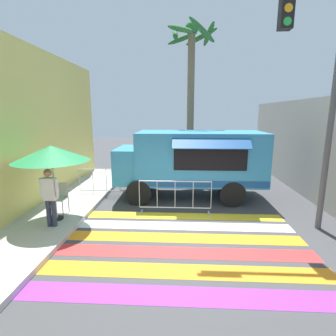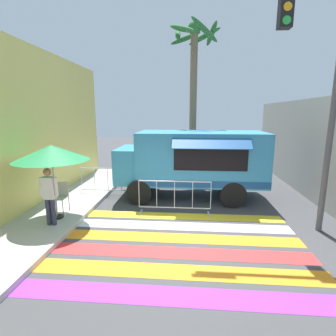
{
  "view_description": "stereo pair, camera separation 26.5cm",
  "coord_description": "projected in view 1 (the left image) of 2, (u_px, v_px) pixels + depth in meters",
  "views": [
    {
      "loc": [
        -0.01,
        -6.41,
        3.25
      ],
      "look_at": [
        -0.48,
        2.4,
        1.42
      ],
      "focal_mm": 28.0,
      "sensor_mm": 36.0,
      "label": 1
    },
    {
      "loc": [
        0.25,
        -6.4,
        3.25
      ],
      "look_at": [
        -0.48,
        2.4,
        1.42
      ],
      "focal_mm": 28.0,
      "sensor_mm": 36.0,
      "label": 2
    }
  ],
  "objects": [
    {
      "name": "barricade_front",
      "position": [
        175.0,
        197.0,
        8.6
      ],
      "size": [
        2.39,
        0.44,
        1.12
      ],
      "color": "#B7BABF",
      "rests_on": "ground_plane"
    },
    {
      "name": "traffic_signal_pole",
      "position": [
        307.0,
        63.0,
        6.71
      ],
      "size": [
        4.24,
        0.29,
        6.7
      ],
      "color": "#515456",
      "rests_on": "ground_plane"
    },
    {
      "name": "food_truck",
      "position": [
        189.0,
        159.0,
        10.15
      ],
      "size": [
        5.58,
        2.71,
        2.58
      ],
      "color": "#338CBF",
      "rests_on": "ground_plane"
    },
    {
      "name": "barricade_side",
      "position": [
        106.0,
        182.0,
        10.52
      ],
      "size": [
        2.22,
        0.44,
        1.12
      ],
      "color": "#B7BABF",
      "rests_on": "ground_plane"
    },
    {
      "name": "patio_umbrella",
      "position": [
        51.0,
        154.0,
        7.48
      ],
      "size": [
        2.13,
        2.13,
        2.23
      ],
      "color": "black",
      "rests_on": "sidewalk_left"
    },
    {
      "name": "ground_plane",
      "position": [
        181.0,
        239.0,
        6.93
      ],
      "size": [
        60.0,
        60.0,
        0.0
      ],
      "primitive_type": "plane",
      "color": "#424244"
    },
    {
      "name": "crosswalk_painted",
      "position": [
        181.0,
        245.0,
        6.62
      ],
      "size": [
        6.4,
        4.36,
        0.01
      ],
      "color": "purple",
      "rests_on": "ground_plane"
    },
    {
      "name": "vendor_person",
      "position": [
        50.0,
        194.0,
        7.21
      ],
      "size": [
        0.53,
        0.22,
        1.65
      ],
      "rotation": [
        0.0,
        0.0,
        0.0
      ],
      "color": "#2D3347",
      "rests_on": "sidewalk_left"
    },
    {
      "name": "folding_chair",
      "position": [
        60.0,
        195.0,
        8.29
      ],
      "size": [
        0.45,
        0.45,
        0.96
      ],
      "rotation": [
        0.0,
        0.0,
        0.13
      ],
      "color": "#4C4C51",
      "rests_on": "sidewalk_left"
    },
    {
      "name": "palm_tree",
      "position": [
        191.0,
        71.0,
        12.16
      ],
      "size": [
        2.47,
        2.51,
        7.32
      ],
      "color": "#7A664C",
      "rests_on": "ground_plane"
    },
    {
      "name": "concrete_wall_right",
      "position": [
        323.0,
        152.0,
        9.22
      ],
      "size": [
        0.2,
        16.0,
        3.84
      ],
      "color": "#A39E93",
      "rests_on": "ground_plane"
    }
  ]
}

